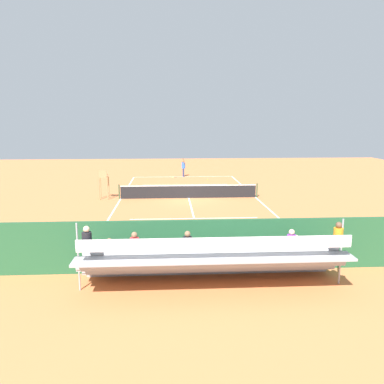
# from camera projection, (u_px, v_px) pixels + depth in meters

# --- Properties ---
(ground_plane) EXTENTS (60.00, 60.00, 0.00)m
(ground_plane) POSITION_uv_depth(u_px,v_px,m) (189.00, 198.00, 28.55)
(ground_plane) COLOR #D17542
(court_line_markings) EXTENTS (10.10, 22.20, 0.01)m
(court_line_markings) POSITION_uv_depth(u_px,v_px,m) (189.00, 198.00, 28.59)
(court_line_markings) COLOR white
(court_line_markings) RESTS_ON ground
(tennis_net) EXTENTS (10.30, 0.10, 1.07)m
(tennis_net) POSITION_uv_depth(u_px,v_px,m) (189.00, 191.00, 28.46)
(tennis_net) COLOR black
(tennis_net) RESTS_ON ground
(backdrop_wall) EXTENTS (18.00, 0.16, 2.00)m
(backdrop_wall) POSITION_uv_depth(u_px,v_px,m) (208.00, 245.00, 14.63)
(backdrop_wall) COLOR #235633
(backdrop_wall) RESTS_ON ground
(bleacher_stand) EXTENTS (9.06, 2.40, 2.48)m
(bleacher_stand) POSITION_uv_depth(u_px,v_px,m) (211.00, 259.00, 13.31)
(bleacher_stand) COLOR #9EA0A5
(bleacher_stand) RESTS_ON ground
(umpire_chair) EXTENTS (0.67, 0.67, 2.14)m
(umpire_chair) POSITION_uv_depth(u_px,v_px,m) (104.00, 181.00, 27.99)
(umpire_chair) COLOR #A88456
(umpire_chair) RESTS_ON ground
(courtside_bench) EXTENTS (1.80, 0.40, 0.93)m
(courtside_bench) POSITION_uv_depth(u_px,v_px,m) (244.00, 249.00, 15.52)
(courtside_bench) COLOR #33383D
(courtside_bench) RESTS_ON ground
(equipment_bag) EXTENTS (0.90, 0.36, 0.36)m
(equipment_bag) POSITION_uv_depth(u_px,v_px,m) (199.00, 260.00, 15.35)
(equipment_bag) COLOR #B22D2D
(equipment_bag) RESTS_ON ground
(tennis_player) EXTENTS (0.39, 0.54, 1.93)m
(tennis_player) POSITION_uv_depth(u_px,v_px,m) (183.00, 167.00, 39.30)
(tennis_player) COLOR navy
(tennis_player) RESTS_ON ground
(tennis_racket) EXTENTS (0.58, 0.34, 0.03)m
(tennis_racket) POSITION_uv_depth(u_px,v_px,m) (173.00, 177.00, 38.91)
(tennis_racket) COLOR black
(tennis_racket) RESTS_ON ground
(tennis_ball_near) EXTENTS (0.07, 0.07, 0.07)m
(tennis_ball_near) POSITION_uv_depth(u_px,v_px,m) (207.00, 180.00, 37.28)
(tennis_ball_near) COLOR #CCDB33
(tennis_ball_near) RESTS_ON ground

